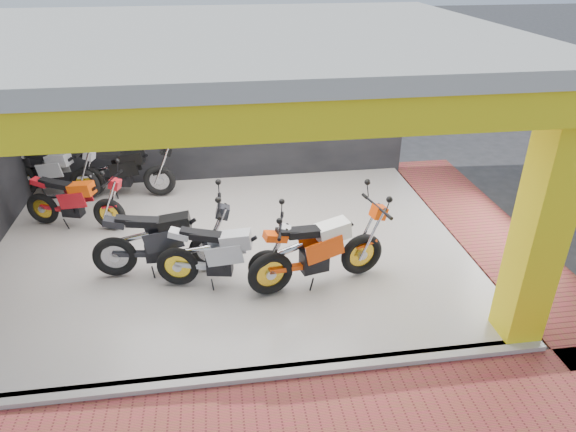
% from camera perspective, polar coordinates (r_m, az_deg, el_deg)
% --- Properties ---
extents(ground, '(80.00, 80.00, 0.00)m').
position_cam_1_polar(ground, '(7.42, -5.81, -12.06)').
color(ground, '#2D2D30').
rests_on(ground, ground).
extents(showroom_floor, '(8.00, 6.00, 0.10)m').
position_cam_1_polar(showroom_floor, '(9.02, -6.51, -3.67)').
color(showroom_floor, beige).
rests_on(showroom_floor, ground).
extents(showroom_ceiling, '(8.40, 6.40, 0.20)m').
position_cam_1_polar(showroom_ceiling, '(7.78, -7.99, 19.19)').
color(showroom_ceiling, beige).
rests_on(showroom_ceiling, corner_column).
extents(back_wall, '(8.20, 0.20, 3.50)m').
position_cam_1_polar(back_wall, '(11.20, -7.69, 12.18)').
color(back_wall, black).
rests_on(back_wall, ground).
extents(corner_column, '(0.50, 0.50, 3.50)m').
position_cam_1_polar(corner_column, '(6.94, 26.39, -0.83)').
color(corner_column, yellow).
rests_on(corner_column, ground).
extents(header_beam_front, '(8.40, 0.30, 0.40)m').
position_cam_1_polar(header_beam_front, '(4.92, -7.03, 10.55)').
color(header_beam_front, yellow).
rests_on(header_beam_front, corner_column).
extents(header_beam_right, '(0.30, 6.40, 0.40)m').
position_cam_1_polar(header_beam_right, '(8.83, 20.34, 16.87)').
color(header_beam_right, yellow).
rests_on(header_beam_right, corner_column).
extents(floor_kerb, '(8.00, 0.20, 0.10)m').
position_cam_1_polar(floor_kerb, '(6.63, -5.33, -17.36)').
color(floor_kerb, beige).
rests_on(floor_kerb, ground).
extents(paver_front, '(9.00, 1.40, 0.03)m').
position_cam_1_polar(paver_front, '(6.14, -4.83, -22.75)').
color(paver_front, maroon).
rests_on(paver_front, ground).
extents(paver_right, '(1.40, 7.00, 0.03)m').
position_cam_1_polar(paver_right, '(10.27, 21.30, -1.59)').
color(paver_right, maroon).
rests_on(paver_right, ground).
extents(moto_hero, '(2.46, 1.35, 1.42)m').
position_cam_1_polar(moto_hero, '(7.93, 8.34, -2.15)').
color(moto_hero, '#EE460A').
rests_on(moto_hero, showroom_floor).
extents(moto_row_a, '(2.25, 1.18, 1.31)m').
position_cam_1_polar(moto_row_a, '(7.58, -2.14, -3.91)').
color(moto_row_a, '#B5B7BD').
rests_on(moto_row_a, showroom_floor).
extents(moto_row_b, '(2.29, 0.90, 1.39)m').
position_cam_1_polar(moto_row_b, '(8.05, -8.78, -1.84)').
color(moto_row_b, black).
rests_on(moto_row_b, showroom_floor).
extents(moto_row_c, '(2.17, 1.33, 1.24)m').
position_cam_1_polar(moto_row_c, '(9.72, -19.49, 1.76)').
color(moto_row_c, red).
rests_on(moto_row_c, showroom_floor).
extents(moto_row_d, '(2.28, 1.06, 1.35)m').
position_cam_1_polar(moto_row_d, '(10.78, -14.27, 5.41)').
color(moto_row_d, black).
rests_on(moto_row_d, showroom_floor).
extents(moto_row_e, '(2.31, 1.47, 1.32)m').
position_cam_1_polar(moto_row_e, '(11.09, -21.89, 4.79)').
color(moto_row_e, '#B1B4B9').
rests_on(moto_row_e, showroom_floor).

